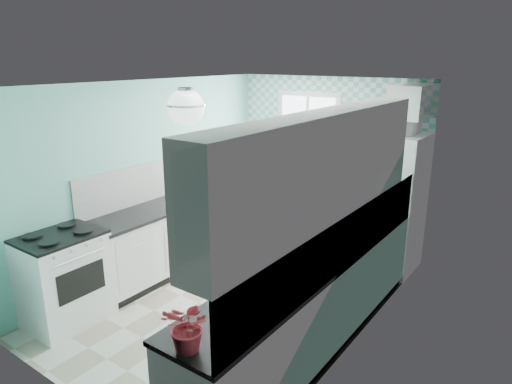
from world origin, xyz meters
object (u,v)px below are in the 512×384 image
Objects in this scene: sink at (355,232)px; fruit_bowl at (235,314)px; ceiling_light at (186,107)px; microwave at (396,121)px; potted_plant at (189,327)px; fridge at (389,202)px; stove at (64,277)px.

sink is 2.12m from fruit_bowl.
ceiling_light is 1.98m from fruit_bowl.
ceiling_light reaches higher than microwave.
potted_plant is at bearing 93.68° from microwave.
microwave is at bearing 66.92° from ceiling_light.
fridge is 3.42m from fruit_bowl.
sink is 0.96× the size of microwave.
sink is 1.49× the size of potted_plant.
sink is (0.09, -1.30, 0.01)m from fridge.
potted_plant is 0.64× the size of microwave.
fridge is 7.27× the size of fruit_bowl.
sink is at bearing 47.35° from ceiling_light.
microwave is at bearing 53.95° from stove.
ceiling_light is at bearing 29.98° from stove.
fruit_bowl is at bearing 90.00° from potted_plant.
ceiling_light is 1.38× the size of fruit_bowl.
fridge is 1.07m from microwave.
sink is at bearing 38.93° from stove.
stove is 4.32m from microwave.
fruit_bowl is (-0.00, -2.12, 0.04)m from sink.
sink is at bearing 96.48° from microwave.
potted_plant is at bearing -47.07° from ceiling_light.
sink is (1.20, 1.31, -1.39)m from ceiling_light.
potted_plant is (0.09, -3.90, 0.20)m from fridge.
microwave is at bearing 51.13° from fridge.
fruit_bowl is at bearing 93.87° from microwave.
ceiling_light is at bearing -130.26° from sink.
stove is at bearing 178.07° from fruit_bowl.
fruit_bowl is (0.09, -3.42, 0.05)m from fridge.
potted_plant is (1.20, -1.29, -1.20)m from ceiling_light.
potted_plant reaches higher than stove.
sink reaches higher than stove.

